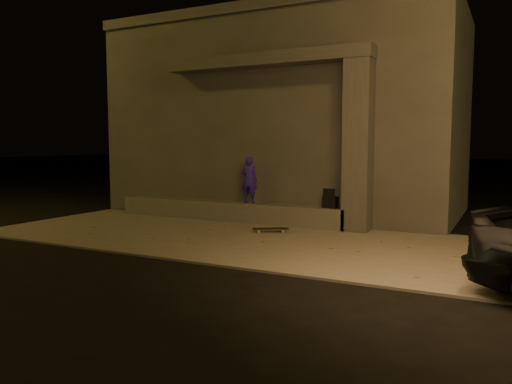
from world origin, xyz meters
The scene contains 9 objects.
ground centered at (0.00, 0.00, 0.00)m, with size 120.00×120.00×0.00m, color black.
sidewalk centered at (0.00, 2.00, 0.02)m, with size 11.00×4.40×0.04m, color slate.
building centered at (-1.00, 6.49, 2.61)m, with size 9.00×5.10×5.22m.
ledge centered at (-1.50, 3.75, 0.27)m, with size 6.00×0.55×0.45m, color #55524D.
column centered at (1.70, 3.75, 1.84)m, with size 0.55×0.55×3.60m, color #3C3936.
canopy centered at (-0.50, 3.80, 3.78)m, with size 5.00×0.70×0.28m, color #3C3936.
skateboarder centered at (-0.91, 3.75, 1.04)m, with size 0.40×0.26×1.10m, color #27189D.
backpack centered at (1.10, 3.75, 0.64)m, with size 0.32×0.22×0.43m.
skateboard centered at (0.15, 2.71, 0.11)m, with size 0.75×0.54×0.08m.
Camera 1 is at (4.60, -6.61, 1.89)m, focal length 35.00 mm.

